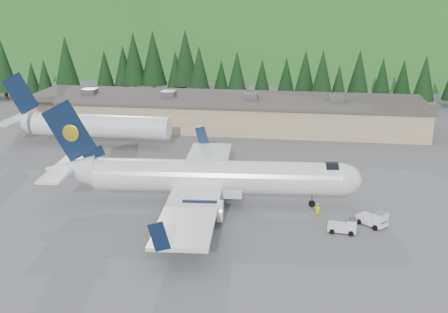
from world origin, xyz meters
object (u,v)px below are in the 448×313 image
(baggage_tug_a, at_px, (345,226))
(terminal_building, at_px, (223,112))
(airliner, at_px, (207,178))
(second_airliner, at_px, (83,125))
(baggage_tug_b, at_px, (374,220))
(ramp_worker, at_px, (317,211))

(baggage_tug_a, distance_m, terminal_building, 47.88)
(airliner, distance_m, terminal_building, 38.29)
(second_airliner, relative_size, baggage_tug_b, 8.16)
(terminal_building, height_order, ramp_worker, terminal_building)
(airliner, height_order, baggage_tug_b, airliner)
(second_airliner, relative_size, baggage_tug_a, 9.06)
(second_airliner, xyz_separation_m, terminal_building, (19.91, 16.00, -0.70))
(baggage_tug_b, height_order, ramp_worker, ramp_worker)
(second_airliner, distance_m, terminal_building, 25.55)
(terminal_building, bearing_deg, airliner, -84.09)
(airliner, bearing_deg, terminal_building, 91.49)
(airliner, xyz_separation_m, terminal_building, (-3.94, 38.08, -0.62))
(terminal_building, bearing_deg, ramp_worker, -67.72)
(second_airliner, bearing_deg, baggage_tug_b, -31.21)
(baggage_tug_a, xyz_separation_m, terminal_building, (-19.36, 43.75, 1.93))
(airliner, xyz_separation_m, baggage_tug_a, (15.42, -5.67, -2.56))
(airliner, height_order, second_airliner, airliner)
(second_airliner, distance_m, baggage_tug_a, 48.16)
(second_airliner, relative_size, ramp_worker, 15.60)
(second_airliner, height_order, baggage_tug_b, second_airliner)
(airliner, distance_m, second_airliner, 32.51)
(baggage_tug_a, bearing_deg, baggage_tug_b, 39.82)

